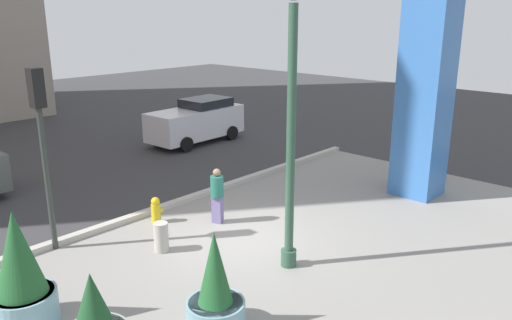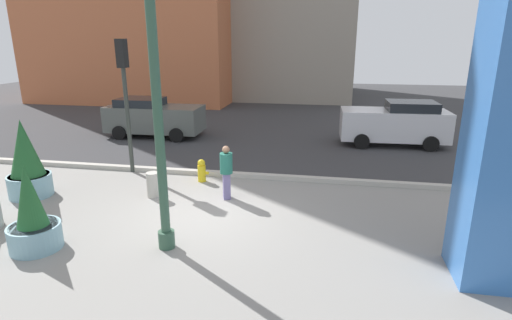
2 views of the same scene
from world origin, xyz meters
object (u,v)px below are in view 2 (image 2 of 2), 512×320
Objects in this scene: potted_plant_by_pillar at (27,163)px; fire_hydrant at (202,171)px; car_intersection at (395,123)px; potted_plant_curbside at (32,218)px; car_far_lane at (154,117)px; lamp_post at (158,114)px; concrete_bollard at (153,185)px; traffic_light_corner at (125,85)px; pedestrian_crossing at (226,170)px.

potted_plant_by_pillar is 5.06m from fire_hydrant.
fire_hydrant is 9.11m from car_intersection.
potted_plant_curbside is at bearing -49.87° from potted_plant_by_pillar.
lamp_post is at bearing -64.63° from car_far_lane.
potted_plant_curbside is 10.76m from car_far_lane.
fire_hydrant is 1.00× the size of concrete_bollard.
lamp_post reaches higher than car_far_lane.
car_far_lane is at bearing 87.25° from potted_plant_by_pillar.
traffic_light_corner reaches higher than fire_hydrant.
traffic_light_corner reaches higher than car_far_lane.
car_intersection is at bearing 30.47° from traffic_light_corner.
concrete_bollard is at bearing 69.23° from potted_plant_curbside.
potted_plant_by_pillar is at bearing -144.10° from car_intersection.
traffic_light_corner is 1.00× the size of car_far_lane.
potted_plant_curbside is 4.95m from pedestrian_crossing.
car_intersection is at bearing 52.68° from pedestrian_crossing.
concrete_bollard is (3.58, 0.57, -0.63)m from potted_plant_by_pillar.
potted_plant_curbside is 0.86× the size of potted_plant_by_pillar.
lamp_post is 5.92m from potted_plant_by_pillar.
pedestrian_crossing is at bearing -47.56° from fire_hydrant.
lamp_post is at bearing -101.00° from pedestrian_crossing.
concrete_bollard is 3.75m from traffic_light_corner.
concrete_bollard is 0.48× the size of pedestrian_crossing.
potted_plant_by_pillar is (-5.12, 2.18, -2.00)m from lamp_post.
car_far_lane is at bearing 100.40° from potted_plant_curbside.
fire_hydrant and concrete_bollard have the same top height.
traffic_light_corner reaches higher than concrete_bollard.
concrete_bollard is at bearing -135.42° from car_intersection.
potted_plant_by_pillar is 3.80m from traffic_light_corner.
pedestrian_crossing is (5.34, -6.98, -0.05)m from car_far_lane.
car_far_lane is 2.82× the size of pedestrian_crossing.
potted_plant_curbside reaches higher than pedestrian_crossing.
car_intersection reaches higher than concrete_bollard.
pedestrian_crossing is at bearing -52.62° from car_far_lane.
lamp_post is at bearing 11.40° from potted_plant_curbside.
car_intersection is (9.45, 5.56, -2.03)m from traffic_light_corner.
traffic_light_corner is at bearing -149.53° from car_intersection.
lamp_post reaches higher than potted_plant_curbside.
car_far_lane is at bearing 127.38° from pedestrian_crossing.
lamp_post is 1.39× the size of car_far_lane.
potted_plant_by_pillar is 13.97m from car_intersection.
lamp_post is 4.10m from concrete_bollard.
lamp_post is 5.06m from fire_hydrant.
potted_plant_curbside is 0.44× the size of traffic_light_corner.
potted_plant_by_pillar is at bearing -171.59° from pedestrian_crossing.
car_far_lane is at bearing 113.77° from concrete_bollard.
potted_plant_curbside is at bearing -168.60° from lamp_post.
traffic_light_corner is at bearing 168.91° from fire_hydrant.
traffic_light_corner is (-2.69, 0.53, 2.63)m from fire_hydrant.
car_intersection is at bearing 59.18° from lamp_post.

